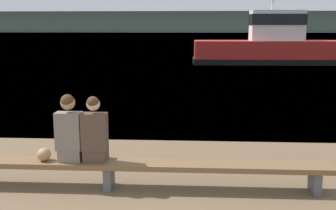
{
  "coord_description": "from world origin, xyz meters",
  "views": [
    {
      "loc": [
        1.12,
        -3.07,
        2.54
      ],
      "look_at": [
        0.56,
        6.21,
        0.78
      ],
      "focal_mm": 45.0,
      "sensor_mm": 36.0,
      "label": 1
    }
  ],
  "objects_px": {
    "bench_main": "(109,166)",
    "tugboat_red": "(270,47)",
    "person_right": "(94,133)",
    "person_left": "(69,131)",
    "shopping_bag": "(44,154)"
  },
  "relations": [
    {
      "from": "person_right",
      "to": "person_left",
      "type": "bearing_deg",
      "value": -179.81
    },
    {
      "from": "tugboat_red",
      "to": "person_right",
      "type": "bearing_deg",
      "value": 162.36
    },
    {
      "from": "bench_main",
      "to": "person_left",
      "type": "distance_m",
      "value": 0.83
    },
    {
      "from": "shopping_bag",
      "to": "tugboat_red",
      "type": "xyz_separation_m",
      "value": [
        7.52,
        22.69,
        0.58
      ]
    },
    {
      "from": "person_left",
      "to": "tugboat_red",
      "type": "relative_size",
      "value": 0.11
    },
    {
      "from": "person_right",
      "to": "tugboat_red",
      "type": "height_order",
      "value": "tugboat_red"
    },
    {
      "from": "person_right",
      "to": "tugboat_red",
      "type": "bearing_deg",
      "value": 73.53
    },
    {
      "from": "shopping_bag",
      "to": "tugboat_red",
      "type": "distance_m",
      "value": 23.91
    },
    {
      "from": "person_left",
      "to": "person_right",
      "type": "height_order",
      "value": "person_left"
    },
    {
      "from": "person_left",
      "to": "tugboat_red",
      "type": "bearing_deg",
      "value": 72.62
    },
    {
      "from": "bench_main",
      "to": "tugboat_red",
      "type": "relative_size",
      "value": 0.69
    },
    {
      "from": "person_left",
      "to": "tugboat_red",
      "type": "xyz_separation_m",
      "value": [
        7.1,
        22.67,
        0.19
      ]
    },
    {
      "from": "shopping_bag",
      "to": "tugboat_red",
      "type": "relative_size",
      "value": 0.02
    },
    {
      "from": "shopping_bag",
      "to": "person_right",
      "type": "bearing_deg",
      "value": 1.57
    },
    {
      "from": "person_left",
      "to": "shopping_bag",
      "type": "relative_size",
      "value": 4.75
    }
  ]
}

